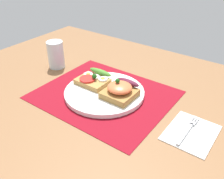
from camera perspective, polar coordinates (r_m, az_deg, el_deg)
ground_plane at (r=80.59cm, az=-1.73°, el=-2.21°), size 120.00×90.00×3.20cm
placemat at (r=79.63cm, az=-1.75°, el=-1.17°), size 40.91×34.23×0.30cm
plate at (r=79.18cm, az=-1.75°, el=-0.66°), size 25.32×25.32×1.35cm
sandwich_egg_tomato at (r=82.67cm, az=-4.19°, el=2.41°), size 10.12×9.11×3.85cm
sandwich_salmon at (r=74.91cm, az=1.82°, el=-0.19°), size 9.23×10.65×5.95cm
napkin at (r=68.16cm, az=17.65°, el=-9.31°), size 11.74×14.27×0.60cm
fork at (r=68.30cm, az=17.10°, el=-8.59°), size 1.62×13.34×0.32cm
drinking_glass at (r=97.41cm, az=-12.73°, el=7.81°), size 6.10×6.10×10.23cm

